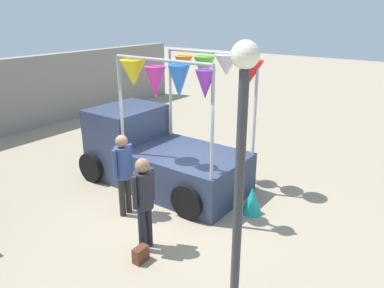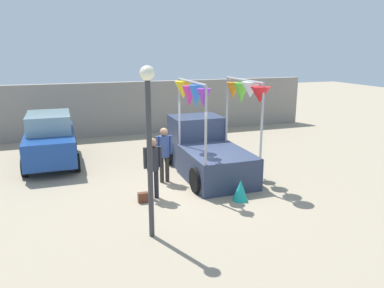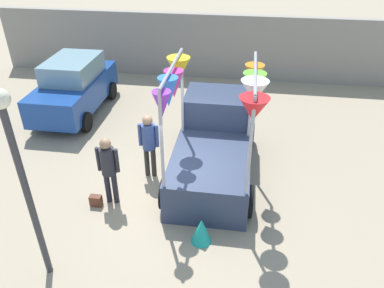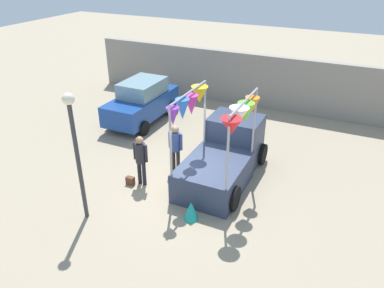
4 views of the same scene
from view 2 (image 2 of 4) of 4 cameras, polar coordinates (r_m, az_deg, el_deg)
ground_plane at (r=11.84m, az=0.30°, el=-6.30°), size 60.00×60.00×0.00m
vendor_truck at (r=12.83m, az=2.16°, el=-0.23°), size 2.45×4.13×3.26m
parked_car at (r=14.73m, az=-20.80°, el=0.73°), size 1.88×4.00×1.88m
person_customer at (r=10.57m, az=-6.01°, el=-2.76°), size 0.53×0.34×1.77m
person_vendor at (r=11.83m, az=-4.27°, el=-0.83°), size 0.53×0.34×1.78m
handbag at (r=10.64m, az=-7.48°, el=-8.08°), size 0.28×0.16×0.28m
street_lamp at (r=8.03m, az=-6.58°, el=2.33°), size 0.32×0.32×3.85m
brick_boundary_wall at (r=18.96m, az=-7.77°, el=5.50°), size 18.00×0.36×2.60m
folded_kite_bundle_teal at (r=10.70m, az=7.40°, el=-7.02°), size 0.53×0.53×0.60m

